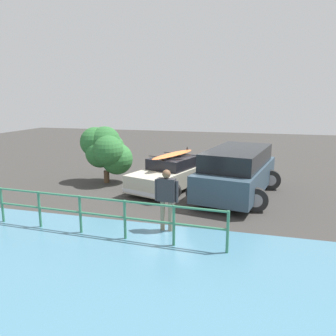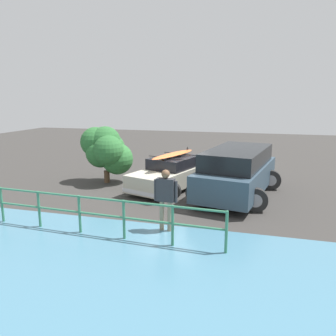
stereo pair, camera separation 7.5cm
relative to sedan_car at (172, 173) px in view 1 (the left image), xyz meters
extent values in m
cube|color=#383533|center=(0.00, -0.19, -0.62)|extent=(44.00, 44.00, 0.02)
cube|color=silver|center=(-1.26, 0.03, -0.61)|extent=(0.12, 3.56, 0.00)
cube|color=#B7B29E|center=(0.01, 0.03, -0.11)|extent=(2.78, 4.36, 0.65)
cube|color=black|center=(-0.04, -0.12, 0.43)|extent=(1.95, 2.29, 0.43)
cube|color=silver|center=(0.63, 1.93, -0.32)|extent=(1.58, 0.60, 0.14)
cube|color=silver|center=(-0.61, -1.86, -0.32)|extent=(1.58, 0.60, 0.14)
cylinder|color=black|center=(-0.38, 1.49, -0.29)|extent=(0.63, 0.18, 0.63)
cylinder|color=#99999E|center=(-0.38, 1.49, -0.29)|extent=(0.35, 0.19, 0.35)
cylinder|color=black|center=(1.18, 0.98, -0.29)|extent=(0.63, 0.18, 0.63)
cylinder|color=#99999E|center=(1.18, 0.98, -0.29)|extent=(0.35, 0.19, 0.35)
cylinder|color=black|center=(-1.16, -0.91, -0.29)|extent=(0.63, 0.18, 0.63)
cylinder|color=#99999E|center=(-1.16, -0.91, -0.29)|extent=(0.35, 0.19, 0.35)
cylinder|color=black|center=(0.40, -1.42, -0.29)|extent=(0.63, 0.18, 0.63)
cylinder|color=#99999E|center=(0.40, -1.42, -0.29)|extent=(0.35, 0.19, 0.35)
cylinder|color=black|center=(0.13, 0.39, 0.68)|extent=(1.61, 0.55, 0.03)
cylinder|color=black|center=(-0.21, -0.63, 0.68)|extent=(1.61, 0.55, 0.03)
ellipsoid|color=orange|center=(0.00, -0.12, 0.74)|extent=(1.40, 2.81, 0.09)
cone|color=black|center=(-0.35, -1.17, 0.85)|extent=(0.10, 0.10, 0.14)
cube|color=#334756|center=(-2.54, 0.41, 0.09)|extent=(2.82, 5.04, 0.90)
cube|color=black|center=(-2.54, 0.41, 0.84)|extent=(2.47, 3.99, 0.62)
cylinder|color=black|center=(-3.02, -2.02, 0.19)|extent=(0.72, 0.31, 0.70)
cylinder|color=black|center=(-3.24, 2.01, -0.22)|extent=(0.78, 0.22, 0.78)
cylinder|color=#99999E|center=(-3.24, 2.01, -0.22)|extent=(0.43, 0.23, 0.43)
cylinder|color=black|center=(-1.29, 1.62, -0.22)|extent=(0.78, 0.22, 0.78)
cylinder|color=#99999E|center=(-1.29, 1.62, -0.22)|extent=(0.43, 0.23, 0.43)
cylinder|color=black|center=(-3.79, -0.80, -0.22)|extent=(0.78, 0.22, 0.78)
cylinder|color=#99999E|center=(-3.79, -0.80, -0.22)|extent=(0.43, 0.23, 0.43)
cylinder|color=black|center=(-1.84, -1.18, -0.22)|extent=(0.78, 0.22, 0.78)
cylinder|color=#99999E|center=(-1.84, -1.18, -0.22)|extent=(0.43, 0.23, 0.43)
cylinder|color=gray|center=(-1.01, 4.21, -0.19)|extent=(0.12, 0.12, 0.83)
cylinder|color=gray|center=(-0.79, 4.20, -0.19)|extent=(0.12, 0.12, 0.83)
cube|color=#333338|center=(-0.90, 4.20, 0.54)|extent=(0.50, 0.22, 0.63)
sphere|color=brown|center=(-0.90, 4.20, 0.97)|extent=(0.23, 0.23, 0.23)
cylinder|color=#333338|center=(-1.19, 4.22, 0.51)|extent=(0.09, 0.09, 0.59)
cylinder|color=#333338|center=(-0.61, 4.19, 0.51)|extent=(0.09, 0.09, 0.59)
cylinder|color=#387F5B|center=(-2.61, 5.12, -0.09)|extent=(0.07, 0.07, 1.03)
cylinder|color=#387F5B|center=(-1.32, 5.06, -0.09)|extent=(0.07, 0.07, 1.03)
cylinder|color=#387F5B|center=(-0.02, 5.00, -0.09)|extent=(0.07, 0.07, 1.03)
cylinder|color=#387F5B|center=(1.28, 4.94, -0.09)|extent=(0.07, 0.07, 1.03)
cylinder|color=#387F5B|center=(2.57, 4.88, -0.09)|extent=(0.07, 0.07, 1.03)
cylinder|color=#387F5B|center=(3.87, 4.82, -0.09)|extent=(0.07, 0.07, 1.03)
cylinder|color=#387F5B|center=(1.28, 4.94, 0.39)|extent=(7.78, 0.42, 0.06)
cylinder|color=#387F5B|center=(1.28, 4.94, -0.04)|extent=(7.78, 0.42, 0.06)
cylinder|color=brown|center=(2.92, -0.12, -0.36)|extent=(0.23, 0.23, 0.51)
sphere|color=#2D6B33|center=(2.45, -0.21, 0.42)|extent=(1.33, 1.33, 1.33)
sphere|color=#2D6B33|center=(2.83, -0.37, 0.85)|extent=(1.23, 1.23, 1.23)
sphere|color=#2D6B33|center=(3.12, -0.02, 0.67)|extent=(1.22, 1.22, 1.22)
sphere|color=#2D6B33|center=(2.88, 0.14, 0.54)|extent=(0.78, 0.78, 0.78)
sphere|color=#2D6B33|center=(3.42, -0.20, 1.10)|extent=(1.28, 1.28, 1.28)
sphere|color=#2D6B33|center=(2.98, -0.23, 1.12)|extent=(1.30, 1.30, 1.30)
sphere|color=#2D6B33|center=(2.63, 0.22, 0.83)|extent=(1.25, 1.25, 1.25)
camera|label=1|loc=(-3.10, 12.30, 2.94)|focal=35.00mm
camera|label=2|loc=(-3.17, 12.28, 2.94)|focal=35.00mm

